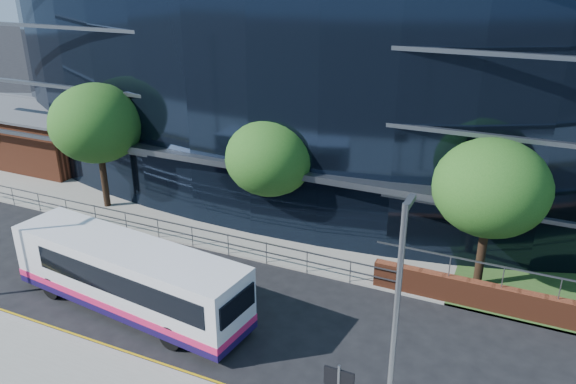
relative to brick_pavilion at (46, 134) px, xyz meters
The scene contains 11 objects.
ground 25.88m from the brick_pavilion, 31.53° to the right, with size 200.00×200.00×0.00m, color black.
yellow_line_inner 26.23m from the brick_pavilion, 32.74° to the right, with size 80.00×0.08×0.01m, color gold.
far_forecourt 16.30m from the brick_pavilion, ahead, with size 50.00×8.00×0.10m, color gray.
glass_office 20.37m from the brick_pavilion, 22.21° to the left, with size 44.00×23.10×16.00m.
brick_pavilion is the anchor object (origin of this frame).
guard_railings 15.48m from the brick_pavilion, 24.90° to the right, with size 24.00×0.05×1.10m.
tree_far_a 10.48m from the brick_pavilion, 26.55° to the right, with size 4.95×4.95×6.98m.
tree_far_b 19.55m from the brick_pavilion, 11.88° to the right, with size 4.29×4.29×6.05m.
tree_far_c 29.46m from the brick_pavilion, ahead, with size 4.62×4.62×6.51m.
streetlight_east 32.19m from the brick_pavilion, 29.24° to the right, with size 0.15×0.77×8.00m.
city_bus 20.63m from the brick_pavilion, 35.38° to the right, with size 10.65×3.50×2.83m.
Camera 1 is at (8.23, -13.02, 12.87)m, focal length 35.00 mm.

